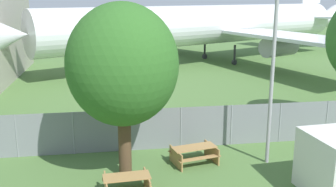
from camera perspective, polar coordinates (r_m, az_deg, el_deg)
perimeter_fence at (r=19.13m, az=1.87°, el=-4.97°), size 56.07×0.07×2.04m
airplane at (r=43.53m, az=6.13°, el=9.84°), size 44.15×36.54×12.47m
picnic_bench_near_cabin at (r=15.04m, az=-5.99°, el=-12.81°), size 1.83×1.51×0.76m
picnic_bench_open_grass at (r=17.63m, az=3.81°, el=-8.57°), size 2.20×1.78×0.76m
tree_left_of_cabin at (r=15.28m, az=-6.60°, el=4.08°), size 4.37×4.37×7.06m
light_mast at (r=17.06m, az=15.10°, el=5.79°), size 0.44×0.44×8.14m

